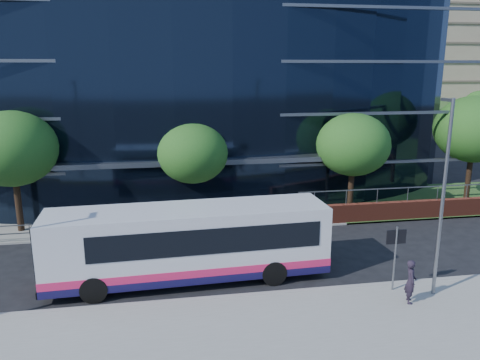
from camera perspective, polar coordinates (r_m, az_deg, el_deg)
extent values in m
plane|color=black|center=(21.07, 4.75, -12.53)|extent=(200.00, 200.00, 0.00)
cube|color=gray|center=(16.87, 9.22, -19.59)|extent=(80.00, 8.00, 0.15)
cube|color=gray|center=(20.17, 5.48, -13.55)|extent=(80.00, 0.25, 0.16)
cube|color=gold|center=(20.38, 5.32, -13.48)|extent=(80.00, 0.08, 0.01)
cube|color=gold|center=(20.51, 5.21, -13.30)|extent=(80.00, 0.08, 0.01)
cube|color=gray|center=(30.73, -11.41, -4.12)|extent=(50.00, 8.00, 0.10)
cube|color=black|center=(42.32, -8.72, 11.74)|extent=(38.00, 16.00, 16.00)
cube|color=#595E66|center=(28.36, -7.79, 2.16)|extent=(22.00, 1.20, 0.30)
cube|color=slate|center=(26.78, -16.01, -4.81)|extent=(24.00, 0.05, 0.05)
cube|color=slate|center=(26.92, -15.95, -5.72)|extent=(24.00, 0.05, 0.05)
cylinder|color=slate|center=(26.94, -15.94, -5.82)|extent=(0.04, 0.04, 1.10)
cube|color=#2D511E|center=(83.25, 16.79, 8.03)|extent=(60.00, 42.00, 4.00)
cube|color=tan|center=(85.08, 16.90, 18.27)|extent=(50.00, 12.00, 26.00)
cylinder|color=slate|center=(20.63, 18.34, -9.09)|extent=(0.08, 0.08, 2.80)
cube|color=black|center=(20.31, 18.51, -6.59)|extent=(0.85, 0.06, 0.60)
cylinder|color=black|center=(29.48, -25.39, -2.71)|extent=(0.36, 0.36, 3.30)
ellipsoid|color=#175119|center=(28.82, -26.04, 3.46)|extent=(4.95, 4.95, 4.21)
cylinder|color=black|center=(28.93, -5.66, -2.17)|extent=(0.36, 0.36, 2.86)
ellipsoid|color=#175119|center=(28.30, -5.79, 3.28)|extent=(4.29, 4.29, 3.65)
cylinder|color=black|center=(30.74, 13.34, -1.32)|extent=(0.36, 0.36, 3.08)
ellipsoid|color=#175119|center=(30.12, 13.65, 4.22)|extent=(4.62, 4.62, 3.93)
cylinder|color=black|center=(35.94, 26.07, 0.15)|extent=(0.36, 0.36, 3.52)
ellipsoid|color=#175119|center=(35.38, 26.65, 5.57)|extent=(5.28, 5.28, 4.49)
cylinder|color=black|center=(65.50, 16.62, 6.27)|extent=(0.36, 0.36, 3.08)
ellipsoid|color=#175119|center=(65.21, 16.80, 8.89)|extent=(4.62, 4.62, 3.93)
cylinder|color=black|center=(75.55, 26.97, 6.19)|extent=(0.36, 0.36, 2.86)
ellipsoid|color=#175119|center=(75.31, 27.20, 8.29)|extent=(4.29, 4.29, 3.65)
cylinder|color=slate|center=(20.07, 23.47, -2.31)|extent=(0.14, 0.14, 8.00)
cube|color=slate|center=(19.74, 24.00, 8.92)|extent=(0.15, 0.70, 0.12)
cube|color=silver|center=(20.80, -6.28, -7.35)|extent=(12.28, 3.25, 2.94)
cube|color=#130F3E|center=(21.30, -6.19, -10.62)|extent=(12.31, 3.30, 0.33)
cube|color=#D91F55|center=(21.16, -6.21, -9.80)|extent=(12.31, 3.30, 0.33)
cube|color=black|center=(20.72, -4.47, -6.16)|extent=(9.85, 3.21, 1.11)
cube|color=black|center=(21.12, -23.20, -7.69)|extent=(0.18, 2.38, 1.72)
cube|color=black|center=(20.79, -23.49, -5.07)|extent=(0.19, 2.27, 0.44)
cube|color=yellow|center=(21.06, -23.45, -4.83)|extent=(0.09, 1.22, 0.24)
cube|color=black|center=(21.68, -22.83, -11.38)|extent=(0.21, 2.66, 0.27)
cylinder|color=black|center=(20.19, -17.40, -12.62)|extent=(1.12, 0.38, 1.11)
cylinder|color=black|center=(20.77, 4.15, -11.23)|extent=(1.12, 0.38, 1.11)
imported|color=black|center=(20.03, 20.09, -11.53)|extent=(0.60, 0.75, 1.78)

